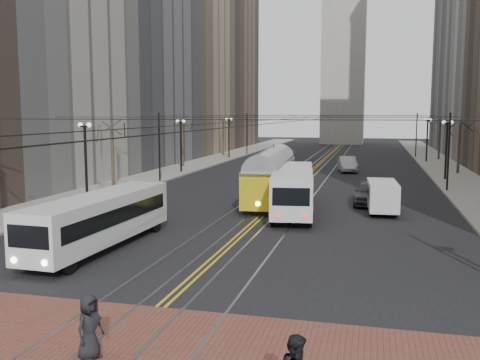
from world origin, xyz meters
The scene contains 18 objects.
ground centered at (0.00, 0.00, 0.00)m, with size 260.00×260.00×0.00m, color black.
sidewalk_left centered at (-15.00, 45.00, 0.07)m, with size 5.00×140.00×0.15m, color gray.
sidewalk_right centered at (15.00, 45.00, 0.07)m, with size 5.00×140.00×0.15m, color gray.
crosswalk_band centered at (0.00, -4.00, 0.01)m, with size 25.00×6.00×0.01m, color brown.
streetcar_rails centered at (0.00, 45.00, 0.00)m, with size 4.80×130.00×0.02m, color gray.
centre_lines centered at (0.00, 45.00, 0.01)m, with size 0.42×130.00×0.01m, color gold.
building_left_mid centered at (-25.50, 46.00, 17.00)m, with size 16.00×20.00×34.00m, color slate.
building_left_far centered at (-25.50, 86.00, 20.00)m, with size 16.00×20.00×40.00m, color brown.
lamp_posts centered at (0.00, 28.75, 2.80)m, with size 27.60×57.20×5.60m.
street_trees centered at (0.00, 35.25, 2.80)m, with size 31.68×53.28×5.60m.
trolley_wires centered at (0.00, 34.83, 3.77)m, with size 25.96×120.00×6.60m.
transit_bus centered at (-5.85, 5.71, 1.32)m, with size 2.20×10.57×2.64m, color silver.
streetcar centered at (-0.50, 21.58, 1.52)m, with size 2.40×12.93×3.05m, color gold.
rear_bus centered at (1.80, 17.31, 1.46)m, with size 2.43×11.16×2.91m, color silver.
cargo_van centered at (7.49, 18.66, 1.04)m, with size 1.81×4.71×2.08m, color silver.
sedan_grey centered at (6.62, 22.00, 0.85)m, with size 2.02×5.01×1.71m, color #3C3D43.
sedan_silver centered at (4.00, 43.93, 0.86)m, with size 1.82×5.21×1.72m, color #A7A9AF.
pedestrian_a centered at (-0.33, -5.03, 0.89)m, with size 0.86×0.56×1.75m, color black.
Camera 1 is at (6.86, -17.23, 6.52)m, focal length 40.00 mm.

